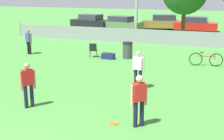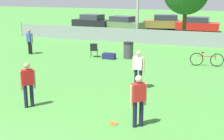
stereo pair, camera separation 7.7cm
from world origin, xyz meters
TOP-DOWN VIEW (x-y plane):
  - fence_backline at (0.00, 18.00)m, footprint 23.76×0.07m
  - player_thrower_red at (2.76, 3.48)m, footprint 0.43×0.42m
  - player_receiver_white at (1.76, 7.08)m, footprint 0.53×0.28m
  - player_defender_red at (-1.23, 3.72)m, footprint 0.41×0.43m
  - spectator_in_blue at (-6.62, 11.64)m, footprint 0.50×0.32m
  - frisbee_disc at (2.02, 3.39)m, footprint 0.27×0.27m
  - folding_chair_sideline at (-2.41, 12.14)m, footprint 0.54×0.54m
  - bicycle_sideline at (4.16, 12.14)m, footprint 1.75×0.44m
  - trash_bin at (-0.37, 12.57)m, footprint 0.60×0.60m
  - gear_bag_sideline at (-1.41, 12.02)m, footprint 0.75×0.41m
  - parked_car_dark at (-8.39, 25.47)m, footprint 4.45×2.50m
  - parked_car_olive at (-4.94, 25.11)m, footprint 4.54×2.50m
  - parked_car_tan at (-0.97, 27.31)m, footprint 4.72×2.55m
  - parked_car_red at (2.29, 26.75)m, footprint 4.09×1.76m

SIDE VIEW (x-z plane):
  - frisbee_disc at x=2.02m, z-range 0.00..0.03m
  - gear_bag_sideline at x=-1.41m, z-range -0.01..0.35m
  - bicycle_sideline at x=4.16m, z-range -0.01..0.75m
  - trash_bin at x=-0.37m, z-range 0.00..0.98m
  - folding_chair_sideline at x=-2.41m, z-range 0.06..0.93m
  - fence_backline at x=0.00m, z-range -0.05..1.16m
  - parked_car_olive at x=-4.94m, z-range -0.03..1.39m
  - parked_car_red at x=2.29m, z-range -0.03..1.39m
  - parked_car_dark at x=-8.39m, z-range -0.03..1.46m
  - parked_car_tan at x=-0.97m, z-range -0.03..1.48m
  - spectator_in_blue at x=-6.62m, z-range 0.11..1.68m
  - player_thrower_red at x=2.76m, z-range 0.12..1.71m
  - player_receiver_white at x=1.76m, z-range 0.12..1.71m
  - player_defender_red at x=-1.23m, z-range 0.12..1.71m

